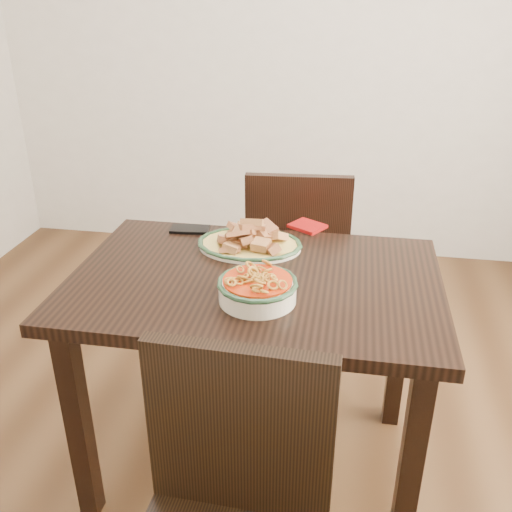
% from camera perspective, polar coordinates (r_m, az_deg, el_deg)
% --- Properties ---
extents(floor, '(3.50, 3.50, 0.00)m').
position_cam_1_polar(floor, '(2.29, -2.50, -17.25)').
color(floor, '#3D2613').
rests_on(floor, ground).
extents(wall_back, '(3.50, 0.10, 2.60)m').
position_cam_1_polar(wall_back, '(3.41, 3.71, 21.32)').
color(wall_back, beige).
rests_on(wall_back, ground).
extents(dining_table, '(1.12, 0.75, 0.75)m').
position_cam_1_polar(dining_table, '(1.79, -0.11, -5.11)').
color(dining_table, black).
rests_on(dining_table, ground).
extents(chair_far, '(0.45, 0.45, 0.89)m').
position_cam_1_polar(chair_far, '(2.46, 4.13, 0.11)').
color(chair_far, black).
rests_on(chair_far, ground).
extents(fish_plate, '(0.35, 0.27, 0.11)m').
position_cam_1_polar(fish_plate, '(1.91, -0.65, 2.05)').
color(fish_plate, beige).
rests_on(fish_plate, dining_table).
extents(noodle_bowl, '(0.23, 0.23, 0.08)m').
position_cam_1_polar(noodle_bowl, '(1.59, 0.15, -3.09)').
color(noodle_bowl, silver).
rests_on(noodle_bowl, dining_table).
extents(smartphone, '(0.14, 0.08, 0.01)m').
position_cam_1_polar(smartphone, '(2.07, -6.63, 2.68)').
color(smartphone, black).
rests_on(smartphone, dining_table).
extents(napkin, '(0.15, 0.14, 0.01)m').
position_cam_1_polar(napkin, '(2.09, 5.17, 2.99)').
color(napkin, '#940C0A').
rests_on(napkin, dining_table).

